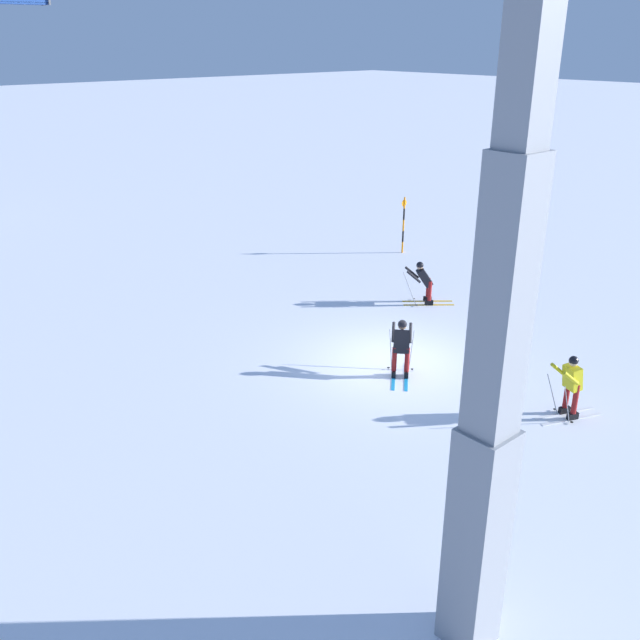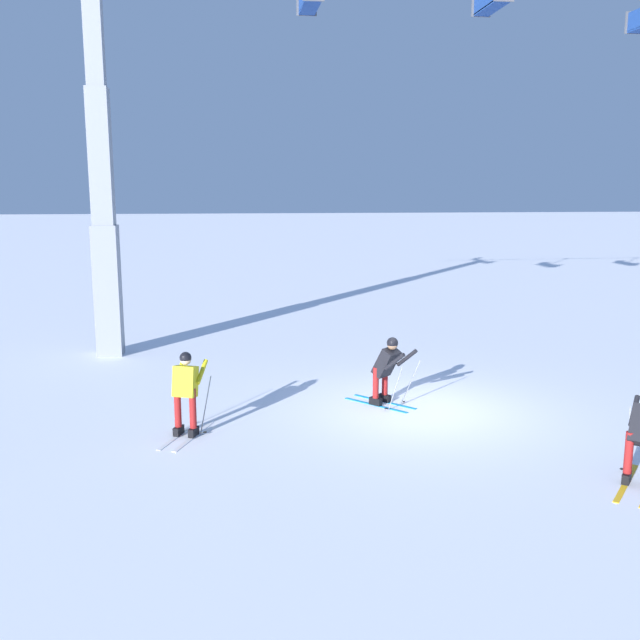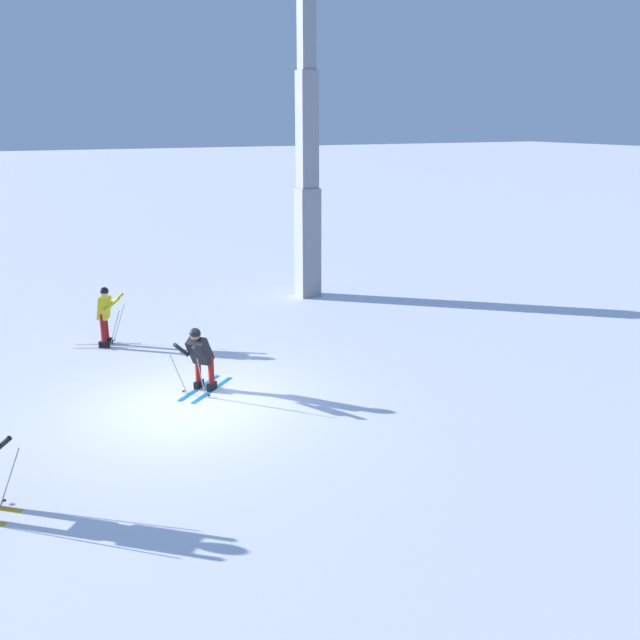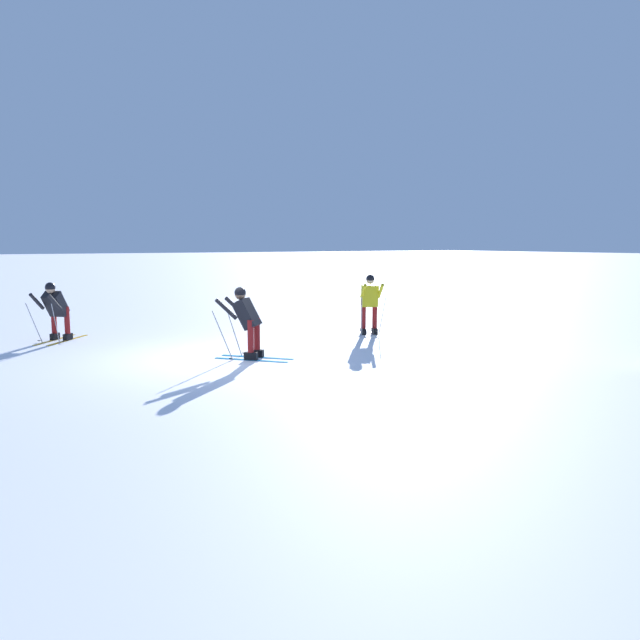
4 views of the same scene
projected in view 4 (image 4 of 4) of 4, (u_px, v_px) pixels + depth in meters
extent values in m
plane|color=white|center=(211.00, 358.00, 12.94)|extent=(260.00, 260.00, 0.00)
cube|color=#198CCC|center=(251.00, 360.00, 12.68)|extent=(1.16, 1.28, 0.01)
cube|color=black|center=(251.00, 356.00, 12.67)|extent=(0.27, 0.28, 0.16)
cylinder|color=maroon|center=(251.00, 336.00, 12.62)|extent=(0.13, 0.13, 0.68)
cube|color=#198CCC|center=(257.00, 357.00, 13.00)|extent=(1.16, 1.28, 0.01)
cube|color=black|center=(257.00, 353.00, 12.99)|extent=(0.27, 0.28, 0.16)
cylinder|color=maroon|center=(257.00, 334.00, 12.94)|extent=(0.13, 0.13, 0.68)
cube|color=black|center=(247.00, 314.00, 12.76)|extent=(0.66, 0.67, 0.68)
sphere|color=#997051|center=(240.00, 294.00, 12.75)|extent=(0.23, 0.23, 0.23)
sphere|color=black|center=(240.00, 293.00, 12.75)|extent=(0.24, 0.24, 0.24)
cylinder|color=black|center=(226.00, 309.00, 12.64)|extent=(0.40, 0.43, 0.44)
cylinder|color=gray|center=(224.00, 338.00, 12.69)|extent=(0.41, 0.29, 1.17)
cylinder|color=black|center=(231.00, 358.00, 12.64)|extent=(0.07, 0.07, 0.01)
cylinder|color=black|center=(235.00, 307.00, 13.07)|extent=(0.40, 0.43, 0.44)
cylinder|color=gray|center=(235.00, 335.00, 13.21)|extent=(0.24, 0.44, 1.17)
cylinder|color=black|center=(243.00, 353.00, 13.26)|extent=(0.07, 0.07, 0.01)
cube|color=yellow|center=(68.00, 340.00, 15.27)|extent=(1.19, 1.38, 0.01)
cube|color=black|center=(68.00, 337.00, 15.26)|extent=(0.27, 0.28, 0.16)
cylinder|color=maroon|center=(67.00, 320.00, 15.21)|extent=(0.13, 0.13, 0.68)
cube|color=yellow|center=(55.00, 340.00, 15.33)|extent=(1.19, 1.38, 0.01)
cube|color=black|center=(55.00, 336.00, 15.32)|extent=(0.27, 0.28, 0.16)
cylinder|color=maroon|center=(54.00, 320.00, 15.26)|extent=(0.13, 0.13, 0.68)
cube|color=black|center=(55.00, 304.00, 15.01)|extent=(0.69, 0.71, 0.66)
sphere|color=tan|center=(50.00, 289.00, 14.78)|extent=(0.23, 0.23, 0.23)
sphere|color=black|center=(50.00, 287.00, 14.78)|extent=(0.24, 0.24, 0.24)
cylinder|color=black|center=(54.00, 302.00, 14.57)|extent=(0.39, 0.44, 0.44)
cylinder|color=gray|center=(56.00, 327.00, 14.59)|extent=(0.24, 0.46, 1.17)
cylinder|color=black|center=(63.00, 341.00, 14.81)|extent=(0.07, 0.07, 0.01)
cylinder|color=black|center=(37.00, 301.00, 14.64)|extent=(0.39, 0.44, 0.44)
cylinder|color=gray|center=(35.00, 326.00, 14.68)|extent=(0.42, 0.30, 1.17)
cylinder|color=black|center=(39.00, 341.00, 14.91)|extent=(0.07, 0.07, 0.01)
cube|color=white|center=(374.00, 334.00, 16.25)|extent=(0.72, 1.60, 0.01)
cube|color=black|center=(374.00, 331.00, 16.24)|extent=(0.21, 0.30, 0.16)
cylinder|color=maroon|center=(375.00, 314.00, 16.18)|extent=(0.13, 0.13, 0.77)
cube|color=white|center=(363.00, 334.00, 16.21)|extent=(0.72, 1.60, 0.01)
cube|color=black|center=(363.00, 331.00, 16.19)|extent=(0.21, 0.30, 0.16)
cylinder|color=maroon|center=(363.00, 314.00, 16.13)|extent=(0.13, 0.13, 0.77)
cube|color=gold|center=(370.00, 295.00, 16.05)|extent=(0.52, 0.48, 0.61)
sphere|color=beige|center=(370.00, 280.00, 15.96)|extent=(0.21, 0.21, 0.21)
sphere|color=black|center=(370.00, 279.00, 15.95)|extent=(0.22, 0.22, 0.22)
cylinder|color=gold|center=(381.00, 291.00, 15.83)|extent=(0.25, 0.47, 0.41)
cylinder|color=gray|center=(382.00, 316.00, 15.89)|extent=(0.07, 0.40, 1.10)
cylinder|color=black|center=(382.00, 333.00, 16.13)|extent=(0.07, 0.07, 0.01)
cylinder|color=gold|center=(363.00, 291.00, 15.76)|extent=(0.25, 0.47, 0.41)
cylinder|color=gray|center=(362.00, 317.00, 15.81)|extent=(0.25, 0.33, 1.10)
cylinder|color=black|center=(358.00, 334.00, 16.03)|extent=(0.07, 0.07, 0.01)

